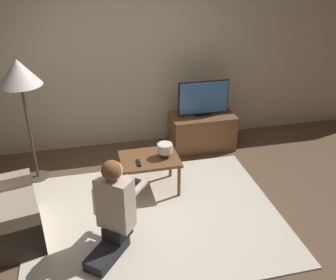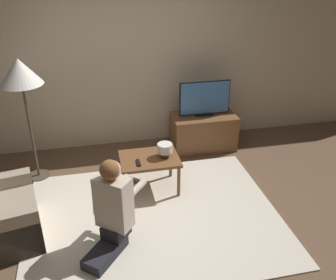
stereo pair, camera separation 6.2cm
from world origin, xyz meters
TOP-DOWN VIEW (x-y plane):
  - ground_plane at (0.00, 0.00)m, footprint 10.00×10.00m
  - wall_back at (0.00, 1.93)m, footprint 10.00×0.06m
  - rug at (0.00, 0.00)m, footprint 2.78×2.18m
  - tv_stand at (1.01, 1.47)m, footprint 0.93×0.50m
  - tv at (1.01, 1.47)m, footprint 0.74×0.08m
  - coffee_table at (0.05, 0.56)m, footprint 0.70×0.52m
  - floor_lamp at (-1.33, 1.15)m, footprint 0.50×0.50m
  - person_kneeling at (-0.46, -0.36)m, footprint 0.72×0.81m
  - table_lamp at (0.24, 0.55)m, footprint 0.18×0.18m
  - remote at (-0.09, 0.45)m, footprint 0.04×0.15m

SIDE VIEW (x-z plane):
  - ground_plane at x=0.00m, z-range 0.00..0.00m
  - rug at x=0.00m, z-range 0.00..0.02m
  - tv_stand at x=1.01m, z-range 0.00..0.53m
  - coffee_table at x=0.05m, z-range 0.17..0.63m
  - remote at x=-0.09m, z-range 0.46..0.48m
  - person_kneeling at x=-0.46m, z-range 0.00..0.99m
  - table_lamp at x=0.24m, z-range 0.48..0.65m
  - tv at x=1.01m, z-range 0.54..1.05m
  - wall_back at x=0.00m, z-range 0.00..2.60m
  - floor_lamp at x=-1.33m, z-range 0.59..2.17m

